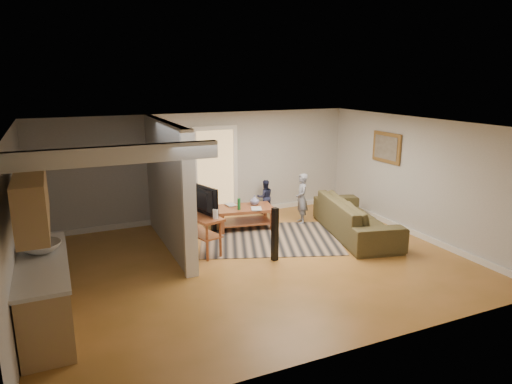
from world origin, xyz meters
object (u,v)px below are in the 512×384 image
(sofa, at_px, (355,235))
(toddler, at_px, (265,214))
(tv_console, at_px, (199,217))
(speaker_left, at_px, (275,234))
(speaker_right, at_px, (213,211))
(coffee_table, at_px, (245,212))
(toy_basket, at_px, (213,221))
(child, at_px, (301,223))

(sofa, distance_m, toddler, 2.45)
(toddler, bearing_deg, tv_console, 45.85)
(speaker_left, xyz_separation_m, toddler, (1.09, 2.74, -0.50))
(sofa, xyz_separation_m, speaker_right, (-2.71, 1.40, 0.49))
(sofa, bearing_deg, speaker_right, 76.00)
(coffee_table, relative_size, tv_console, 1.07)
(speaker_left, xyz_separation_m, speaker_right, (-0.51, 1.96, -0.02))
(toy_basket, bearing_deg, coffee_table, -25.19)
(speaker_right, height_order, child, speaker_right)
(speaker_left, distance_m, toy_basket, 2.29)
(tv_console, bearing_deg, child, -1.08)
(speaker_right, bearing_deg, speaker_left, -76.75)
(tv_console, height_order, speaker_left, tv_console)
(toy_basket, height_order, child, child)
(sofa, xyz_separation_m, speaker_left, (-2.20, -0.55, 0.50))
(coffee_table, distance_m, tv_console, 1.67)
(speaker_left, relative_size, toddler, 1.17)
(tv_console, distance_m, speaker_right, 1.16)
(child, bearing_deg, toy_basket, -86.60)
(speaker_left, relative_size, child, 0.86)
(sofa, distance_m, toy_basket, 3.12)
(sofa, xyz_separation_m, toddler, (-1.11, 2.19, 0.00))
(sofa, distance_m, speaker_right, 3.09)
(child, bearing_deg, sofa, 45.92)
(sofa, xyz_separation_m, coffee_table, (-1.98, 1.37, 0.38))
(child, bearing_deg, speaker_left, -24.48)
(speaker_left, bearing_deg, coffee_table, 69.00)
(sofa, height_order, child, child)
(tv_console, bearing_deg, coffee_table, 17.84)
(sofa, relative_size, child, 2.28)
(toddler, bearing_deg, speaker_left, 76.15)
(sofa, distance_m, tv_console, 3.43)
(toy_basket, bearing_deg, child, -13.88)
(child, bearing_deg, toddler, -138.05)
(coffee_table, bearing_deg, child, -7.92)
(tv_console, xyz_separation_m, speaker_left, (1.14, -1.00, -0.18))
(sofa, distance_m, coffee_table, 2.44)
(coffee_table, bearing_deg, speaker_right, 177.49)
(sofa, distance_m, speaker_left, 2.32)
(toy_basket, bearing_deg, speaker_right, -107.16)
(tv_console, bearing_deg, toy_basket, 43.55)
(sofa, bearing_deg, toddler, 40.24)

